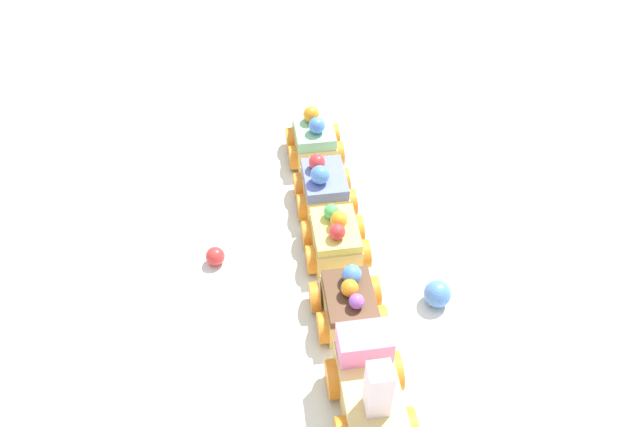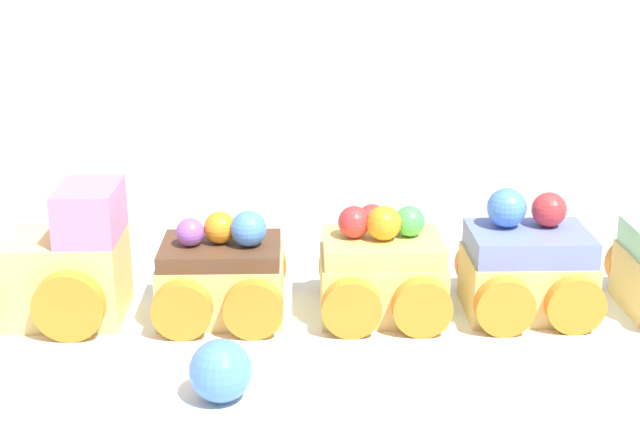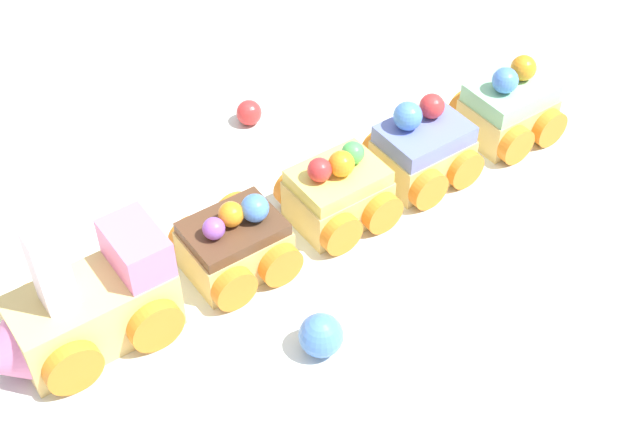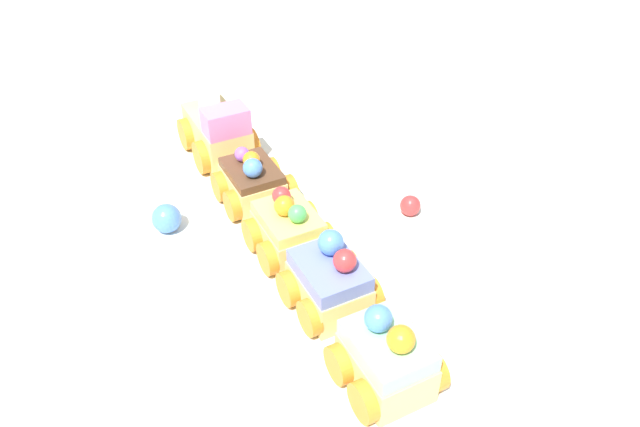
# 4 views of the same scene
# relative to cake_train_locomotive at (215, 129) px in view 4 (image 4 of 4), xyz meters

# --- Properties ---
(ground_plane) EXTENTS (10.00, 10.00, 0.00)m
(ground_plane) POSITION_rel_cake_train_locomotive_xyz_m (-0.14, -0.07, -0.04)
(ground_plane) COLOR beige
(display_board) EXTENTS (0.76, 0.32, 0.01)m
(display_board) POSITION_rel_cake_train_locomotive_xyz_m (-0.14, -0.07, -0.03)
(display_board) COLOR silver
(display_board) RESTS_ON ground_plane
(cake_train_locomotive) EXTENTS (0.13, 0.09, 0.10)m
(cake_train_locomotive) POSITION_rel_cake_train_locomotive_xyz_m (0.00, 0.00, 0.00)
(cake_train_locomotive) COLOR #E5C675
(cake_train_locomotive) RESTS_ON display_board
(cake_car_chocolate) EXTENTS (0.08, 0.08, 0.06)m
(cake_car_chocolate) POSITION_rel_cake_train_locomotive_xyz_m (-0.10, -0.04, -0.01)
(cake_car_chocolate) COLOR #E5C675
(cake_car_chocolate) RESTS_ON display_board
(cake_car_lemon) EXTENTS (0.08, 0.08, 0.06)m
(cake_car_lemon) POSITION_rel_cake_train_locomotive_xyz_m (-0.18, -0.06, -0.01)
(cake_car_lemon) COLOR #E5C675
(cake_car_lemon) RESTS_ON display_board
(cake_car_blueberry) EXTENTS (0.08, 0.08, 0.07)m
(cake_car_blueberry) POSITION_rel_cake_train_locomotive_xyz_m (-0.25, -0.09, -0.00)
(cake_car_blueberry) COLOR #E5C675
(cake_car_blueberry) RESTS_ON display_board
(cake_car_mint) EXTENTS (0.08, 0.08, 0.07)m
(cake_car_mint) POSITION_rel_cake_train_locomotive_xyz_m (-0.33, -0.12, -0.00)
(cake_car_mint) COLOR #E5C675
(cake_car_mint) RESTS_ON display_board
(gumball_red) EXTENTS (0.02, 0.02, 0.02)m
(gumball_red) POSITION_rel_cake_train_locomotive_xyz_m (-0.14, -0.19, -0.02)
(gumball_red) COLOR red
(gumball_red) RESTS_ON display_board
(gumball_blue) EXTENTS (0.03, 0.03, 0.03)m
(gumball_blue) POSITION_rel_cake_train_locomotive_xyz_m (-0.14, 0.05, -0.01)
(gumball_blue) COLOR #4C84E0
(gumball_blue) RESTS_ON display_board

